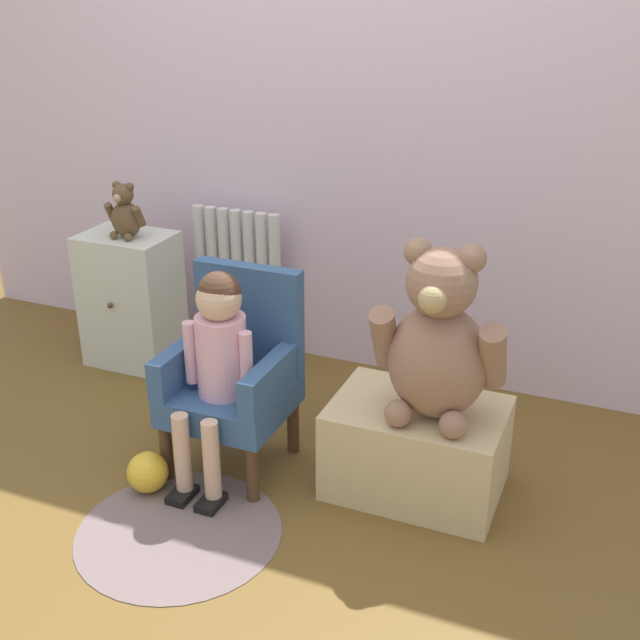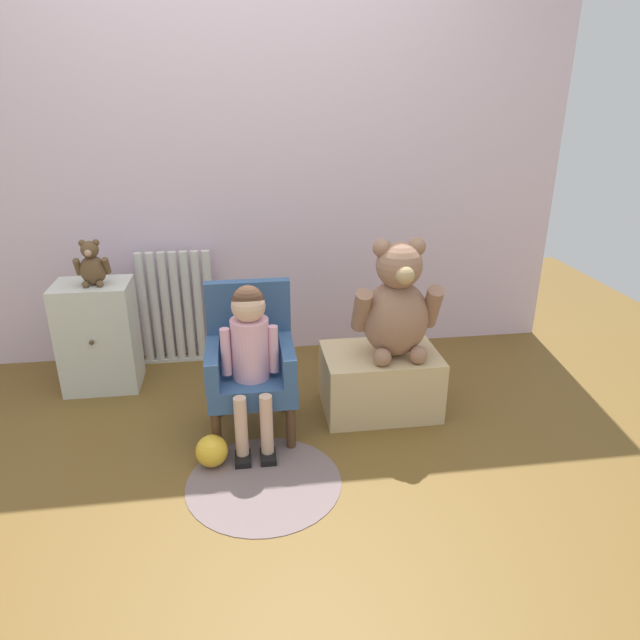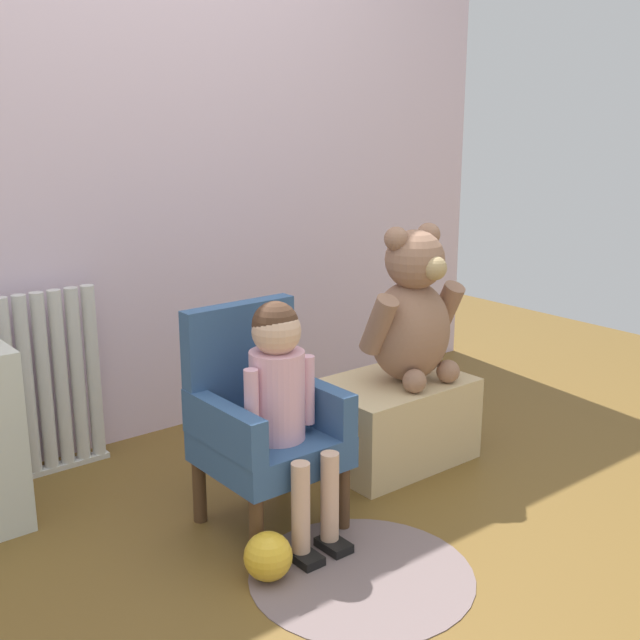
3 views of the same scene
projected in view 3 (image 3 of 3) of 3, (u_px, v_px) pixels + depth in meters
ground_plane at (342, 570)px, 2.32m from camera, size 6.00×6.00×0.00m
back_wall at (119, 136)px, 3.00m from camera, size 3.80×0.05×2.40m
radiator at (45, 385)px, 2.88m from camera, size 0.43×0.05×0.68m
child_armchair at (261, 419)px, 2.53m from camera, size 0.40×0.39×0.70m
child_figure at (281, 386)px, 2.41m from camera, size 0.25×0.35×0.74m
low_bench at (392, 421)px, 3.02m from camera, size 0.57×0.39×0.32m
large_teddy_bear at (412, 314)px, 2.93m from camera, size 0.42×0.30×0.58m
floor_rug at (362, 575)px, 2.30m from camera, size 0.65×0.65×0.01m
toy_ball at (268, 556)px, 2.27m from camera, size 0.14×0.14×0.14m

